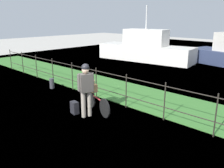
% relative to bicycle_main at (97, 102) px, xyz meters
% --- Properties ---
extents(ground_plane, '(60.00, 60.00, 0.00)m').
position_rel_bicycle_main_xyz_m(ground_plane, '(0.44, -0.99, -0.33)').
color(ground_plane, '#B2ADA3').
extents(grass_strip, '(27.00, 2.40, 0.03)m').
position_rel_bicycle_main_xyz_m(grass_strip, '(0.44, 2.24, -0.31)').
color(grass_strip, '#38702D').
rests_on(grass_strip, ground).
extents(iron_fence, '(18.04, 0.04, 1.19)m').
position_rel_bicycle_main_xyz_m(iron_fence, '(0.44, 0.94, 0.35)').
color(iron_fence, '#28231E').
rests_on(iron_fence, ground).
extents(bicycle_main, '(1.57, 0.50, 0.61)m').
position_rel_bicycle_main_xyz_m(bicycle_main, '(0.00, 0.00, 0.00)').
color(bicycle_main, black).
rests_on(bicycle_main, ground).
extents(wooden_crate, '(0.43, 0.34, 0.26)m').
position_rel_bicycle_main_xyz_m(wooden_crate, '(-0.35, 0.10, 0.41)').
color(wooden_crate, '#A87F51').
rests_on(wooden_crate, bicycle_main).
extents(terrier_dog, '(0.32, 0.21, 0.18)m').
position_rel_bicycle_main_xyz_m(terrier_dog, '(-0.33, 0.10, 0.62)').
color(terrier_dog, tan).
rests_on(terrier_dog, wooden_crate).
extents(cyclist_person, '(0.36, 0.52, 1.68)m').
position_rel_bicycle_main_xyz_m(cyclist_person, '(0.04, -0.48, 0.68)').
color(cyclist_person, gray).
rests_on(cyclist_person, ground).
extents(backpack_on_paving, '(0.30, 0.22, 0.40)m').
position_rel_bicycle_main_xyz_m(backpack_on_paving, '(-0.42, -0.60, -0.13)').
color(backpack_on_paving, black).
rests_on(backpack_on_paving, ground).
extents(mooring_bollard, '(0.20, 0.20, 0.44)m').
position_rel_bicycle_main_xyz_m(mooring_bollard, '(-3.39, 0.44, -0.10)').
color(mooring_bollard, '#38383D').
rests_on(mooring_bollard, ground).
extents(moored_boat_near, '(7.04, 2.83, 3.80)m').
position_rel_bicycle_main_xyz_m(moored_boat_near, '(-4.60, 8.92, 0.48)').
color(moored_boat_near, silver).
rests_on(moored_boat_near, ground).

